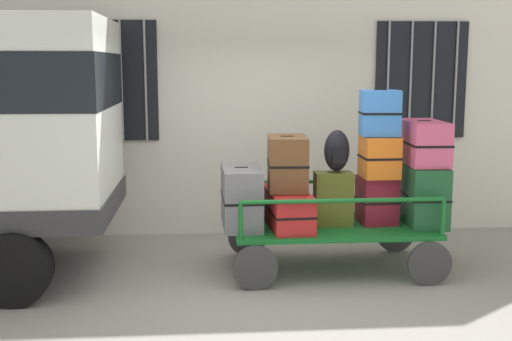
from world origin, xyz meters
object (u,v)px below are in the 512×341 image
suitcase_center_bottom (333,199)px  suitcase_left_bottom (241,197)px  suitcase_right_middle (423,142)px  backpack (337,151)px  suitcase_right_bottom (423,195)px  suitcase_midright_bottom (377,200)px  suitcase_midright_middle (379,157)px  luggage_cart (332,233)px  suitcase_midleft_bottom (287,208)px  suitcase_midright_top (380,113)px  suitcase_midleft_middle (287,163)px

suitcase_center_bottom → suitcase_left_bottom: bearing=177.9°
suitcase_right_middle → backpack: (-0.94, -0.02, -0.08)m
suitcase_left_bottom → suitcase_right_bottom: size_ratio=1.04×
suitcase_midright_bottom → backpack: 0.71m
suitcase_midright_bottom → suitcase_midright_middle: size_ratio=1.16×
luggage_cart → suitcase_midright_middle: 0.96m
suitcase_midleft_bottom → suitcase_midright_middle: 1.12m
suitcase_midright_bottom → suitcase_midleft_bottom: bearing=-177.8°
suitcase_midright_top → suitcase_right_middle: size_ratio=0.60×
suitcase_midleft_bottom → backpack: (0.53, 0.02, 0.61)m
suitcase_center_bottom → suitcase_midright_middle: 0.66m
luggage_cart → suitcase_midright_middle: size_ratio=5.00×
suitcase_midleft_bottom → suitcase_midright_top: 1.41m
suitcase_center_bottom → suitcase_midright_top: bearing=4.7°
suitcase_midleft_middle → suitcase_right_bottom: bearing=-2.3°
suitcase_midright_middle → suitcase_midright_bottom: bearing=90.0°
suitcase_midleft_bottom → suitcase_right_bottom: (1.47, -0.03, 0.13)m
suitcase_midleft_bottom → suitcase_midright_bottom: suitcase_midright_bottom is taller
luggage_cart → suitcase_midright_bottom: suitcase_midright_bottom is taller
backpack → suitcase_left_bottom: bearing=179.9°
suitcase_midright_bottom → suitcase_right_middle: bearing=0.2°
suitcase_left_bottom → suitcase_midright_bottom: 1.47m
suitcase_midright_bottom → suitcase_right_middle: suitcase_right_middle is taller
luggage_cart → suitcase_right_middle: bearing=1.7°
suitcase_midleft_bottom → suitcase_midleft_middle: size_ratio=1.64×
suitcase_midright_middle → suitcase_right_middle: 0.51m
luggage_cart → suitcase_right_bottom: bearing=-2.1°
suitcase_midright_middle → suitcase_midleft_middle: bearing=177.2°
suitcase_left_bottom → suitcase_right_bottom: 1.96m
luggage_cart → suitcase_right_bottom: 1.07m
suitcase_center_bottom → suitcase_midright_top: size_ratio=1.19×
suitcase_midleft_middle → suitcase_midright_middle: bearing=-2.8°
suitcase_midleft_middle → suitcase_right_bottom: suitcase_midleft_middle is taller
suitcase_center_bottom → suitcase_midright_bottom: (0.49, 0.05, -0.03)m
suitcase_center_bottom → suitcase_midright_bottom: suitcase_center_bottom is taller
suitcase_left_bottom → suitcase_midright_middle: suitcase_midright_middle is taller
suitcase_midright_middle → backpack: bearing=175.9°
suitcase_midleft_bottom → suitcase_right_middle: size_ratio=1.29×
suitcase_midleft_bottom → suitcase_midright_bottom: (0.98, 0.04, 0.06)m
suitcase_center_bottom → backpack: bearing=42.3°
suitcase_midleft_middle → suitcase_right_bottom: 1.51m
suitcase_center_bottom → suitcase_right_middle: 1.15m
suitcase_right_bottom → luggage_cart: bearing=177.9°
luggage_cart → suitcase_center_bottom: size_ratio=3.80×
suitcase_center_bottom → suitcase_midright_bottom: 0.49m
suitcase_center_bottom → suitcase_midright_middle: (0.49, 0.00, 0.45)m
suitcase_midright_top → suitcase_right_bottom: bearing=-5.8°
suitcase_midleft_middle → suitcase_center_bottom: suitcase_midleft_middle is taller
suitcase_midright_middle → backpack: (-0.45, 0.03, 0.07)m
suitcase_midright_top → suitcase_right_middle: 0.59m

